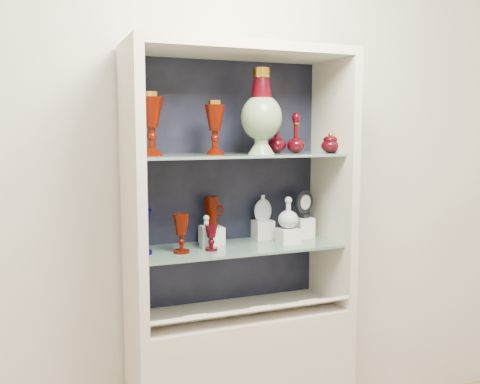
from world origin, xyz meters
name	(u,v)px	position (x,y,z in m)	size (l,w,h in m)	color
wall_back	(223,167)	(0.00, 1.75, 1.40)	(3.50, 0.02, 2.80)	beige
cabinet_back_panel	(225,183)	(0.00, 1.72, 1.32)	(0.98, 0.02, 1.15)	black
cabinet_side_left	(133,191)	(-0.48, 1.53, 1.32)	(0.04, 0.40, 1.15)	beige
cabinet_side_right	(333,183)	(0.48, 1.53, 1.32)	(0.04, 0.40, 1.15)	beige
cabinet_top_cap	(240,51)	(0.00, 1.53, 1.92)	(1.00, 0.40, 0.04)	beige
shelf_lower	(238,247)	(0.00, 1.55, 1.04)	(0.92, 0.34, 0.01)	slate
shelf_upper	(238,155)	(0.00, 1.55, 1.46)	(0.92, 0.34, 0.01)	slate
label_ledge	(249,312)	(0.00, 1.42, 0.78)	(0.92, 0.18, 0.01)	beige
label_card_0	(193,316)	(-0.26, 1.42, 0.80)	(0.10, 0.07, 0.00)	white
label_card_1	(305,301)	(0.28, 1.42, 0.80)	(0.10, 0.07, 0.00)	white
label_card_2	(258,307)	(0.04, 1.42, 0.80)	(0.10, 0.07, 0.00)	white
pedestal_lamp_left	(152,124)	(-0.39, 1.54, 1.60)	(0.10, 0.10, 0.26)	#4A0B00
pedestal_lamp_right	(215,128)	(-0.12, 1.53, 1.59)	(0.09, 0.09, 0.23)	#4A0B00
enamel_urn	(261,111)	(0.09, 1.49, 1.66)	(0.18, 0.18, 0.38)	#0E4829
ruby_decanter_a	(296,130)	(0.28, 1.53, 1.58)	(0.08, 0.08, 0.21)	#420209
ruby_decanter_b	(277,131)	(0.20, 1.57, 1.57)	(0.09, 0.09, 0.20)	#420209
lidded_bowl	(330,142)	(0.44, 1.49, 1.52)	(0.09, 0.09, 0.10)	#420209
cobalt_goblet	(142,231)	(-0.44, 1.55, 1.15)	(0.08, 0.08, 0.20)	#06033D
ruby_goblet_tall	(181,233)	(-0.28, 1.51, 1.14)	(0.07, 0.07, 0.17)	#4A0B00
ruby_goblet_small	(211,238)	(-0.14, 1.51, 1.11)	(0.06, 0.06, 0.11)	#420209
riser_ruby_pitcher	(212,235)	(-0.10, 1.64, 1.09)	(0.10, 0.10, 0.08)	silver
ruby_pitcher	(212,212)	(-0.10, 1.64, 1.20)	(0.11, 0.07, 0.14)	#4A0B00
clear_square_bottle	(206,231)	(-0.15, 1.57, 1.12)	(0.05, 0.05, 0.15)	#A5BBC3
riser_flat_flask	(263,229)	(0.17, 1.66, 1.09)	(0.09, 0.09, 0.09)	silver
flat_flask	(263,207)	(0.17, 1.66, 1.20)	(0.09, 0.04, 0.13)	silver
riser_clear_round_decanter	(288,236)	(0.24, 1.52, 1.08)	(0.09, 0.09, 0.07)	silver
clear_round_decanter	(288,213)	(0.24, 1.52, 1.19)	(0.09, 0.09, 0.14)	#A5BBC3
riser_cameo_medallion	(304,228)	(0.37, 1.60, 1.10)	(0.08, 0.08, 0.10)	silver
cameo_medallion	(304,203)	(0.37, 1.60, 1.22)	(0.12, 0.04, 0.14)	black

